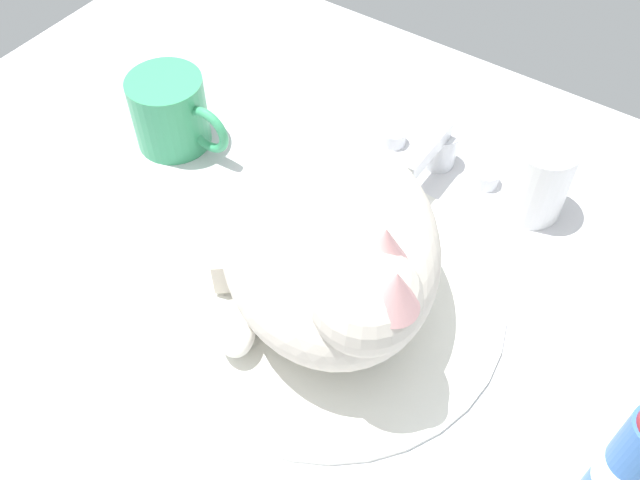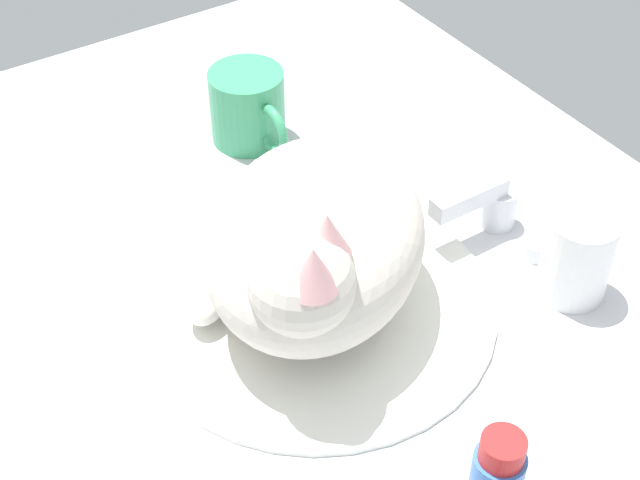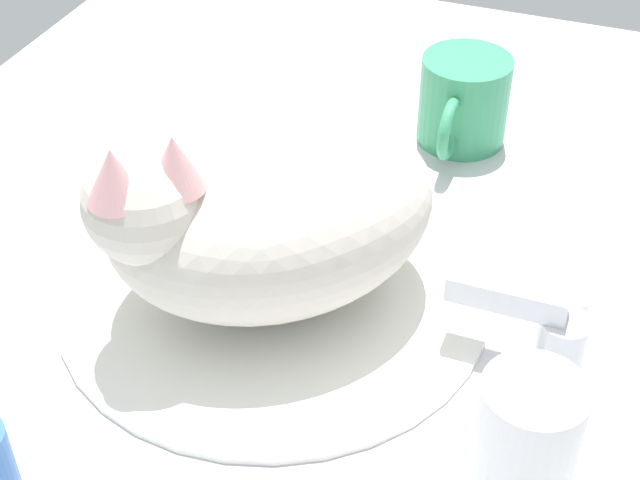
# 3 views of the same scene
# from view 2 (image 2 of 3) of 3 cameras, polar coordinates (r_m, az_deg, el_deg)

# --- Properties ---
(ground_plane) EXTENTS (1.10, 0.83, 0.03)m
(ground_plane) POSITION_cam_2_polar(r_m,az_deg,el_deg) (0.88, -0.23, -4.75)
(ground_plane) COLOR silver
(sink_basin) EXTENTS (0.33, 0.33, 0.01)m
(sink_basin) POSITION_cam_2_polar(r_m,az_deg,el_deg) (0.86, -0.24, -3.84)
(sink_basin) COLOR silver
(sink_basin) RESTS_ON ground_plane
(faucet) EXTENTS (0.14, 0.10, 0.06)m
(faucet) POSITION_cam_2_polar(r_m,az_deg,el_deg) (0.94, 10.22, 2.01)
(faucet) COLOR silver
(faucet) RESTS_ON ground_plane
(cat) EXTENTS (0.31, 0.30, 0.17)m
(cat) POSITION_cam_2_polar(r_m,az_deg,el_deg) (0.80, -0.48, -0.31)
(cat) COLOR beige
(cat) RESTS_ON sink_basin
(coffee_mug) EXTENTS (0.12, 0.08, 0.08)m
(coffee_mug) POSITION_cam_2_polar(r_m,az_deg,el_deg) (1.05, -4.32, 7.98)
(coffee_mug) COLOR #389966
(coffee_mug) RESTS_ON ground_plane
(rinse_cup) EXTENTS (0.06, 0.06, 0.09)m
(rinse_cup) POSITION_cam_2_polar(r_m,az_deg,el_deg) (0.88, 15.24, -0.96)
(rinse_cup) COLOR white
(rinse_cup) RESTS_ON ground_plane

